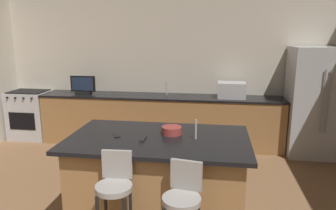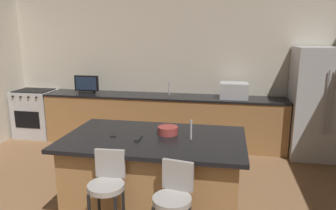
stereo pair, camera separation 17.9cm
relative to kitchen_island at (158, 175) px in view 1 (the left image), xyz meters
The scene contains 14 objects.
wall_back 2.87m from the kitchen_island, 96.20° to the left, with size 6.77×0.12×2.72m, color beige.
counter_back 2.36m from the kitchen_island, 99.54° to the left, with size 4.45×0.62×0.93m.
kitchen_island is the anchor object (origin of this frame).
refrigerator 3.25m from the kitchen_island, 44.19° to the left, with size 0.94×0.81×1.83m.
range_oven 3.80m from the kitchen_island, 142.13° to the left, with size 0.75×0.63×0.95m.
microwave 2.57m from the kitchen_island, 69.04° to the left, with size 0.48×0.36×0.28m, color #B7BABF.
tv_monitor 3.00m from the kitchen_island, 128.96° to the left, with size 0.47×0.16×0.34m.
sink_faucet_back 2.51m from the kitchen_island, 96.61° to the left, with size 0.02×0.02×0.24m, color #B2B2B7.
sink_faucet_island 0.70m from the kitchen_island, ahead, with size 0.02×0.02×0.22m, color #B2B2B7.
bar_stool_left 0.77m from the kitchen_island, 111.83° to the right, with size 0.34×0.35×0.98m.
bar_stool_right 0.86m from the kitchen_island, 65.38° to the right, with size 0.34×0.36×0.95m.
fruit_bowl 0.53m from the kitchen_island, 45.46° to the left, with size 0.23×0.23×0.09m, color #993833.
cell_phone 0.66m from the kitchen_island, behind, with size 0.07×0.15×0.01m, color black.
tv_remote 0.50m from the kitchen_island, 144.12° to the right, with size 0.04×0.17×0.02m, color black.
Camera 1 is at (0.90, -1.08, 2.05)m, focal length 33.86 mm.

